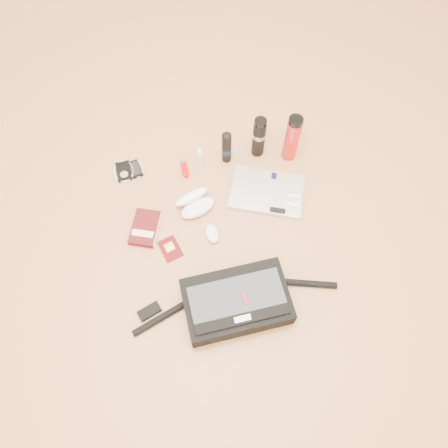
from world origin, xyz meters
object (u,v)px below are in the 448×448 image
(messenger_bag, at_px, (236,302))
(thermos_red, at_px, (292,138))
(thermos_black, at_px, (259,137))
(book, at_px, (145,228))
(laptop, at_px, (267,192))

(messenger_bag, distance_m, thermos_red, 0.80)
(messenger_bag, relative_size, thermos_black, 3.70)
(messenger_bag, height_order, book, messenger_bag)
(messenger_bag, relative_size, laptop, 2.17)
(thermos_red, bearing_deg, laptop, -130.30)
(book, bearing_deg, thermos_red, 40.30)
(book, xyz_separation_m, thermos_red, (0.74, 0.25, 0.12))
(laptop, bearing_deg, messenger_bag, -95.42)
(book, height_order, thermos_red, thermos_red)
(thermos_black, distance_m, thermos_red, 0.15)
(book, relative_size, thermos_black, 0.87)
(laptop, xyz_separation_m, thermos_red, (0.16, 0.19, 0.12))
(laptop, height_order, thermos_red, thermos_red)
(messenger_bag, xyz_separation_m, laptop, (0.27, 0.49, -0.04))
(messenger_bag, relative_size, book, 4.26)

